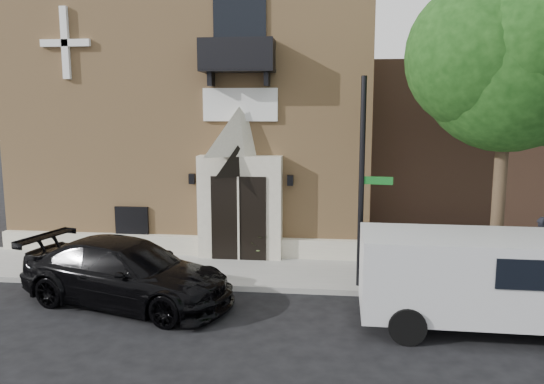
# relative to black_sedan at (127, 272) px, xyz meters

# --- Properties ---
(ground) EXTENTS (120.00, 120.00, 0.00)m
(ground) POSITION_rel_black_sedan_xyz_m (3.15, 1.15, -0.79)
(ground) COLOR black
(ground) RESTS_ON ground
(sidewalk) EXTENTS (42.00, 3.00, 0.15)m
(sidewalk) POSITION_rel_black_sedan_xyz_m (4.15, 2.65, -0.72)
(sidewalk) COLOR gray
(sidewalk) RESTS_ON ground
(church) EXTENTS (12.20, 11.01, 9.30)m
(church) POSITION_rel_black_sedan_xyz_m (0.17, 9.10, 3.84)
(church) COLOR tan
(church) RESTS_ON ground
(street_tree_left) EXTENTS (4.97, 4.38, 7.77)m
(street_tree_left) POSITION_rel_black_sedan_xyz_m (9.18, 1.50, 5.07)
(street_tree_left) COLOR #38281C
(street_tree_left) RESTS_ON sidewalk
(black_sedan) EXTENTS (5.87, 3.59, 1.59)m
(black_sedan) POSITION_rel_black_sedan_xyz_m (0.00, 0.00, 0.00)
(black_sedan) COLOR black
(black_sedan) RESTS_ON ground
(cargo_van) EXTENTS (5.21, 2.27, 2.10)m
(cargo_van) POSITION_rel_black_sedan_xyz_m (8.42, -0.61, 0.38)
(cargo_van) COLOR silver
(cargo_van) RESTS_ON ground
(street_sign) EXTENTS (0.86, 0.90, 5.45)m
(street_sign) POSITION_rel_black_sedan_xyz_m (5.76, 1.62, 2.10)
(street_sign) COLOR black
(street_sign) RESTS_ON sidewalk
(fire_hydrant) EXTENTS (0.47, 0.38, 0.83)m
(fire_hydrant) POSITION_rel_black_sedan_xyz_m (9.50, 1.72, -0.24)
(fire_hydrant) COLOR #A9150C
(fire_hydrant) RESTS_ON sidewalk
(planter) EXTENTS (0.74, 0.66, 0.76)m
(planter) POSITION_rel_black_sedan_xyz_m (2.79, 3.82, -0.26)
(planter) COLOR #577237
(planter) RESTS_ON sidewalk
(pedestrian_near) EXTENTS (0.72, 0.56, 1.76)m
(pedestrian_near) POSITION_rel_black_sedan_xyz_m (10.62, 2.62, 0.24)
(pedestrian_near) COLOR black
(pedestrian_near) RESTS_ON sidewalk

